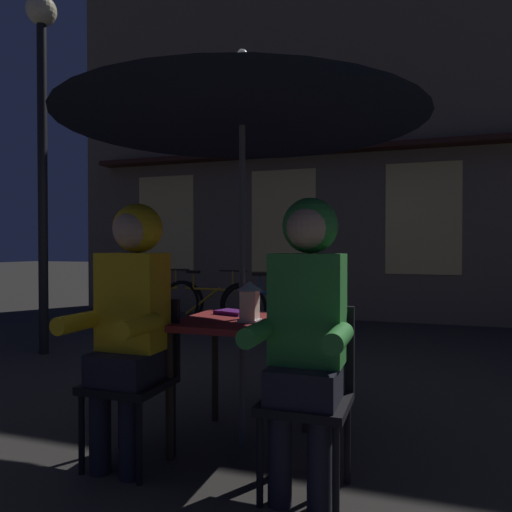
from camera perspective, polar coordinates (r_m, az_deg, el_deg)
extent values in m
plane|color=#2D2B28|center=(3.04, -1.63, -21.43)|extent=(60.00, 60.00, 0.00)
cube|color=maroon|center=(2.84, -1.63, -7.85)|extent=(0.72, 0.72, 0.04)
cylinder|color=#2D2319|center=(2.77, -10.22, -15.92)|extent=(0.04, 0.04, 0.70)
cylinder|color=#2D2319|center=(2.55, 2.68, -17.48)|extent=(0.04, 0.04, 0.70)
cylinder|color=#2D2319|center=(3.31, -4.88, -13.11)|extent=(0.04, 0.04, 0.70)
cylinder|color=#2D2319|center=(3.12, 5.93, -13.98)|extent=(0.04, 0.04, 0.70)
cylinder|color=#4C4C51|center=(2.81, -1.64, 0.31)|extent=(0.04, 0.04, 2.25)
cone|color=black|center=(2.95, -1.65, 18.81)|extent=(2.10, 2.10, 0.38)
sphere|color=#4C4C51|center=(3.02, -1.65, 22.78)|extent=(0.06, 0.06, 0.06)
cube|color=white|center=(2.73, -0.75, -7.66)|extent=(0.11, 0.11, 0.02)
cube|color=white|center=(2.71, -0.75, -5.83)|extent=(0.09, 0.09, 0.16)
pyramid|color=white|center=(2.70, -0.75, -3.57)|extent=(0.11, 0.11, 0.06)
cube|color=black|center=(2.73, -14.82, -14.51)|extent=(0.40, 0.40, 0.04)
cylinder|color=black|center=(2.58, -13.67, -20.73)|extent=(0.03, 0.03, 0.41)
cylinder|color=black|center=(2.76, -19.98, -19.24)|extent=(0.03, 0.03, 0.41)
cylinder|color=black|center=(2.85, -9.80, -18.54)|extent=(0.03, 0.03, 0.41)
cylinder|color=black|center=(3.02, -15.75, -17.43)|extent=(0.03, 0.03, 0.41)
cube|color=black|center=(2.83, -12.75, -9.17)|extent=(0.40, 0.03, 0.42)
cube|color=black|center=(2.36, 5.91, -16.98)|extent=(0.40, 0.40, 0.04)
cylinder|color=black|center=(2.26, 9.46, -24.00)|extent=(0.03, 0.03, 0.41)
cylinder|color=black|center=(2.33, 0.46, -23.14)|extent=(0.03, 0.03, 0.41)
cylinder|color=black|center=(2.57, 10.77, -20.83)|extent=(0.03, 0.03, 0.41)
cylinder|color=black|center=(2.63, 2.93, -20.25)|extent=(0.03, 0.03, 0.41)
cube|color=black|center=(2.48, 6.89, -10.62)|extent=(0.40, 0.03, 0.42)
cylinder|color=black|center=(2.65, -14.68, -19.69)|extent=(0.11, 0.11, 0.45)
cylinder|color=black|center=(2.74, -18.00, -18.94)|extent=(0.11, 0.11, 0.45)
cube|color=black|center=(2.71, -14.83, -12.47)|extent=(0.32, 0.36, 0.16)
cube|color=yellow|center=(2.68, -14.39, -5.22)|extent=(0.34, 0.22, 0.52)
cylinder|color=yellow|center=(2.41, -13.65, -8.06)|extent=(0.09, 0.30, 0.09)
cylinder|color=yellow|center=(2.62, -20.37, -7.37)|extent=(0.09, 0.30, 0.09)
sphere|color=tan|center=(2.67, -14.43, 3.04)|extent=(0.21, 0.21, 0.21)
sphere|color=yellow|center=(2.71, -13.85, 3.22)|extent=(0.27, 0.27, 0.27)
cylinder|color=black|center=(2.30, 7.52, -22.94)|extent=(0.11, 0.11, 0.45)
cylinder|color=black|center=(2.34, 2.84, -22.51)|extent=(0.11, 0.11, 0.45)
cube|color=black|center=(2.33, 5.92, -14.64)|extent=(0.32, 0.36, 0.16)
cube|color=#338C38|center=(2.30, 6.16, -6.21)|extent=(0.34, 0.22, 0.52)
cylinder|color=#338C38|center=(2.07, 9.74, -9.56)|extent=(0.09, 0.30, 0.09)
cylinder|color=#338C38|center=(2.16, 0.12, -9.12)|extent=(0.09, 0.30, 0.09)
sphere|color=tan|center=(2.29, 6.18, 3.40)|extent=(0.21, 0.21, 0.21)
sphere|color=#338C38|center=(2.34, 6.44, 3.60)|extent=(0.27, 0.27, 0.27)
cube|color=#6B5B4C|center=(8.33, 11.39, 14.47)|extent=(10.00, 0.60, 6.20)
cube|color=#F4D17A|center=(8.87, -10.62, 3.84)|extent=(1.10, 0.02, 1.70)
cube|color=#F4D17A|center=(8.02, 3.23, 4.16)|extent=(1.10, 0.02, 1.70)
cube|color=#F4D17A|center=(7.73, 19.19, 4.22)|extent=(1.10, 0.02, 1.70)
cube|color=#331914|center=(7.81, 10.95, 12.38)|extent=(9.00, 0.36, 0.08)
cylinder|color=black|center=(5.75, -23.97, 7.32)|extent=(0.10, 0.10, 3.60)
sphere|color=#F9EAB7|center=(6.26, -24.11, 25.05)|extent=(0.32, 0.32, 0.32)
torus|color=black|center=(7.39, -8.63, -5.44)|extent=(0.66, 0.11, 0.66)
torus|color=black|center=(7.84, -15.57, -5.10)|extent=(0.66, 0.11, 0.66)
cylinder|color=#B78419|center=(7.58, -12.21, -3.66)|extent=(0.84, 0.11, 0.04)
cylinder|color=#B78419|center=(7.65, -13.03, -4.99)|extent=(0.61, 0.09, 0.44)
cylinder|color=#B78419|center=(7.70, -14.12, -2.70)|extent=(0.02, 0.02, 0.24)
cube|color=black|center=(7.69, -14.13, -1.74)|extent=(0.21, 0.10, 0.04)
cylinder|color=#B78419|center=(7.41, -9.51, -2.67)|extent=(0.02, 0.02, 0.28)
cylinder|color=black|center=(7.40, -9.51, -1.59)|extent=(0.44, 0.06, 0.02)
torus|color=black|center=(6.88, -1.87, -5.91)|extent=(0.66, 0.13, 0.66)
torus|color=black|center=(7.41, -8.89, -5.43)|extent=(0.66, 0.13, 0.66)
cylinder|color=#B78419|center=(7.11, -5.52, -3.95)|extent=(0.83, 0.14, 0.04)
cylinder|color=#B78419|center=(7.19, -6.35, -5.35)|extent=(0.61, 0.11, 0.44)
cylinder|color=#B78419|center=(7.25, -7.44, -2.91)|extent=(0.02, 0.02, 0.24)
cube|color=black|center=(7.25, -7.44, -1.88)|extent=(0.21, 0.10, 0.04)
cylinder|color=#B78419|center=(6.90, -2.77, -2.93)|extent=(0.02, 0.02, 0.28)
cylinder|color=black|center=(6.90, -2.78, -1.77)|extent=(0.44, 0.08, 0.02)
torus|color=black|center=(6.43, 7.34, -6.41)|extent=(0.66, 0.08, 0.66)
torus|color=black|center=(6.66, -1.42, -6.14)|extent=(0.66, 0.08, 0.66)
cylinder|color=#1E4C93|center=(6.50, 2.88, -4.41)|extent=(0.84, 0.07, 0.04)
cylinder|color=#1E4C93|center=(6.55, 1.83, -5.97)|extent=(0.61, 0.06, 0.44)
cylinder|color=#1E4C93|center=(6.56, 0.45, -3.31)|extent=(0.02, 0.02, 0.24)
cube|color=black|center=(6.55, 0.45, -2.18)|extent=(0.20, 0.09, 0.04)
cylinder|color=#1E4C93|center=(6.41, 6.26, -3.24)|extent=(0.02, 0.02, 0.28)
cylinder|color=black|center=(6.40, 6.26, -1.99)|extent=(0.44, 0.04, 0.02)
cube|color=#661E7A|center=(3.04, -2.81, -6.68)|extent=(0.23, 0.19, 0.02)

